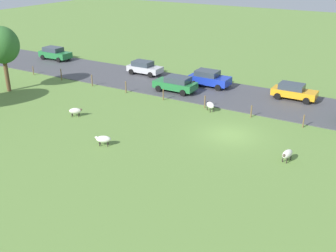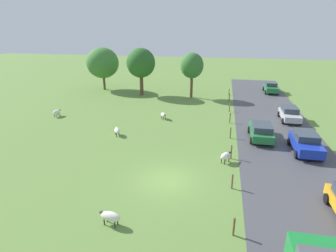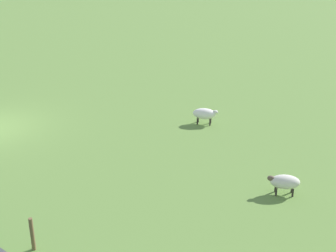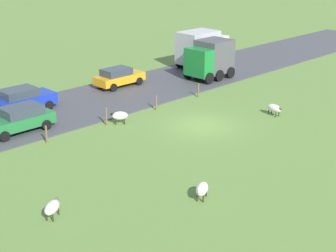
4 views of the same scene
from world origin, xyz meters
TOP-DOWN VIEW (x-y plane):
  - ground_plane at (0.00, 0.00)m, footprint 160.00×160.00m
  - road_strip at (9.05, 0.00)m, footprint 8.00×80.00m
  - sheep_0 at (-2.11, -5.03)m, footprint 1.33×0.70m
  - sheep_2 at (-3.11, 13.09)m, footprint 1.00×1.16m
  - sheep_3 at (-6.51, 7.28)m, footprint 0.96×1.21m
  - sheep_4 at (3.99, 3.55)m, footprint 1.04×1.14m
  - tree_0 at (-1.18, 23.94)m, footprint 3.34×3.34m
  - fence_post_0 at (4.42, -4.55)m, footprint 0.12×0.12m
  - fence_post_1 at (4.42, -0.12)m, footprint 0.12×0.12m
  - fence_post_2 at (4.42, 4.31)m, footprint 0.12×0.12m
  - fence_post_3 at (4.42, 8.74)m, footprint 0.12×0.12m
  - fence_post_4 at (4.42, 13.17)m, footprint 0.12×0.12m
  - fence_post_5 at (4.42, 17.59)m, footprint 0.12×0.12m
  - fence_post_6 at (4.42, 22.02)m, footprint 0.12×0.12m
  - fence_post_7 at (4.42, 26.45)m, footprint 0.12×0.12m
  - car_0 at (10.61, 6.80)m, footprint 2.16×4.27m
  - car_1 at (11.05, 15.31)m, footprint 2.00×4.05m
  - car_2 at (10.89, -2.01)m, footprint 1.94×4.19m
  - car_3 at (7.24, 8.94)m, footprint 2.11×4.35m
  - car_4 at (11.03, 29.52)m, footprint 2.06×4.39m

SIDE VIEW (x-z plane):
  - ground_plane at x=0.00m, z-range 0.00..0.00m
  - road_strip at x=9.05m, z-range 0.00..0.06m
  - sheep_2 at x=-3.11m, z-range 0.12..0.88m
  - fence_post_7 at x=4.42m, z-range 0.00..1.01m
  - sheep_3 at x=-6.51m, z-range 0.12..0.89m
  - sheep_0 at x=-2.11m, z-range 0.13..0.92m
  - fence_post_1 at x=4.42m, z-range 0.00..1.08m
  - fence_post_0 at x=4.42m, z-range 0.00..1.09m
  - fence_post_3 at x=4.42m, z-range 0.00..1.10m
  - sheep_4 at x=3.99m, z-range 0.15..0.99m
  - fence_post_4 at x=4.42m, z-range 0.00..1.20m
  - fence_post_2 at x=4.42m, z-range 0.00..1.21m
  - fence_post_5 at x=4.42m, z-range 0.00..1.27m
  - fence_post_6 at x=4.42m, z-range 0.00..1.28m
  - car_1 at x=11.05m, z-range 0.09..1.62m
  - car_2 at x=10.89m, z-range 0.09..1.62m
  - car_3 at x=7.24m, z-range 0.09..1.67m
  - car_4 at x=11.03m, z-range 0.09..1.72m
  - car_0 at x=10.61m, z-range 0.09..1.76m
  - tree_0 at x=-1.18m, z-range 1.41..8.00m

